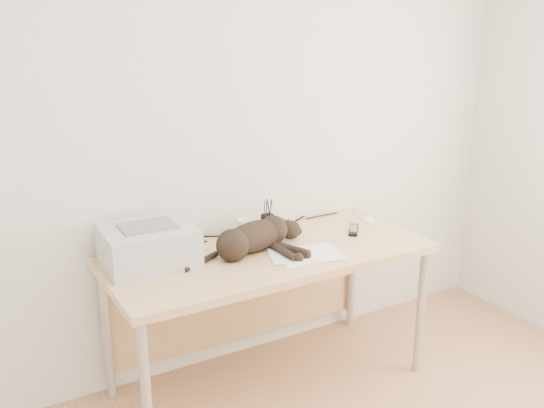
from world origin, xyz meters
TOP-DOWN VIEW (x-y plane):
  - wall_back at (0.00, 1.75)m, footprint 3.50×0.00m
  - desk at (0.00, 1.48)m, footprint 1.60×0.70m
  - printer at (-0.56, 1.52)m, footprint 0.42×0.36m
  - papers at (0.13, 1.26)m, footprint 0.39×0.32m
  - cat at (-0.08, 1.41)m, footprint 0.71×0.35m
  - mug at (0.01, 1.64)m, footprint 0.13×0.13m
  - pen_cup at (0.13, 1.63)m, footprint 0.07×0.07m
  - remote_grey at (-0.01, 1.61)m, footprint 0.08×0.18m
  - remote_black at (0.53, 1.41)m, footprint 0.14×0.16m
  - mouse at (0.72, 1.52)m, footprint 0.09×0.13m
  - cable_tangle at (0.00, 1.70)m, footprint 1.36×0.09m

SIDE VIEW (x-z plane):
  - desk at x=0.00m, z-range 0.24..0.98m
  - papers at x=0.13m, z-range 0.74..0.75m
  - cable_tangle at x=0.00m, z-range 0.74..0.75m
  - remote_black at x=0.53m, z-range 0.74..0.76m
  - remote_grey at x=-0.01m, z-range 0.74..0.76m
  - mouse at x=0.72m, z-range 0.74..0.78m
  - mug at x=0.01m, z-range 0.74..0.83m
  - pen_cup at x=0.13m, z-range 0.70..0.88m
  - cat at x=-0.08m, z-range 0.73..0.89m
  - printer at x=-0.56m, z-range 0.74..0.93m
  - wall_back at x=0.00m, z-range -0.45..3.05m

